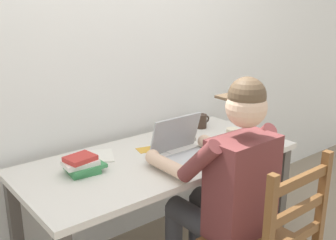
{
  "coord_description": "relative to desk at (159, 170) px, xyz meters",
  "views": [
    {
      "loc": [
        -1.29,
        -1.69,
        1.59
      ],
      "look_at": [
        0.02,
        -0.05,
        0.95
      ],
      "focal_mm": 42.84,
      "sensor_mm": 36.0,
      "label": 1
    }
  ],
  "objects": [
    {
      "name": "paper_pile_near_laptop",
      "position": [
        -0.29,
        0.21,
        0.09
      ],
      "size": [
        0.26,
        0.26,
        0.01
      ],
      "primitive_type": "cube",
      "rotation": [
        0.0,
        0.0,
        -0.45
      ],
      "color": "silver",
      "rests_on": "desk"
    },
    {
      "name": "coffee_mug_white",
      "position": [
        0.48,
        -0.11,
        0.14
      ],
      "size": [
        0.11,
        0.07,
        0.09
      ],
      "color": "beige",
      "rests_on": "desk"
    },
    {
      "name": "paper_pile_side",
      "position": [
        0.15,
        0.02,
        0.1
      ],
      "size": [
        0.22,
        0.17,
        0.02
      ],
      "primitive_type": "cube",
      "rotation": [
        0.0,
        0.0,
        0.01
      ],
      "color": "white",
      "rests_on": "desk"
    },
    {
      "name": "computer_mouse",
      "position": [
        0.34,
        -0.21,
        0.11
      ],
      "size": [
        0.06,
        0.1,
        0.03
      ],
      "primitive_type": "ellipsoid",
      "color": "#ADAFB2",
      "rests_on": "desk"
    },
    {
      "name": "paper_pile_back_corner",
      "position": [
        0.08,
        -0.07,
        0.09
      ],
      "size": [
        0.25,
        0.17,
        0.01
      ],
      "primitive_type": "cube",
      "rotation": [
        0.0,
        0.0,
        -0.09
      ],
      "color": "white",
      "rests_on": "desk"
    },
    {
      "name": "coffee_mug_dark",
      "position": [
        0.54,
        0.23,
        0.14
      ],
      "size": [
        0.12,
        0.08,
        0.09
      ],
      "color": "#38281E",
      "rests_on": "desk"
    },
    {
      "name": "book_stack_side",
      "position": [
        0.25,
        0.11,
        0.11
      ],
      "size": [
        0.17,
        0.13,
        0.05
      ],
      "color": "gray",
      "rests_on": "desk"
    },
    {
      "name": "seated_person",
      "position": [
        0.08,
        -0.44,
        0.06
      ],
      "size": [
        0.5,
        0.6,
        1.26
      ],
      "color": "brown",
      "rests_on": "ground"
    },
    {
      "name": "desk",
      "position": [
        0.0,
        0.0,
        0.0
      ],
      "size": [
        1.59,
        0.74,
        0.73
      ],
      "color": "beige",
      "rests_on": "ground"
    },
    {
      "name": "landscape_photo_print",
      "position": [
        0.01,
        0.12,
        0.09
      ],
      "size": [
        0.15,
        0.12,
        0.0
      ],
      "primitive_type": "cube",
      "rotation": [
        0.0,
        0.0,
        -0.24
      ],
      "color": "gold",
      "rests_on": "desk"
    },
    {
      "name": "book_stack_main",
      "position": [
        -0.45,
        0.06,
        0.13
      ],
      "size": [
        0.21,
        0.16,
        0.09
      ],
      "color": "#38844C",
      "rests_on": "desk"
    },
    {
      "name": "back_wall",
      "position": [
        0.0,
        0.45,
        0.66
      ],
      "size": [
        6.0,
        0.04,
        2.6
      ],
      "color": "silver",
      "rests_on": "ground"
    },
    {
      "name": "laptop",
      "position": [
        0.09,
        -0.12,
        0.14
      ],
      "size": [
        0.33,
        0.3,
        0.23
      ],
      "color": "#ADAFB2",
      "rests_on": "desk"
    }
  ]
}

